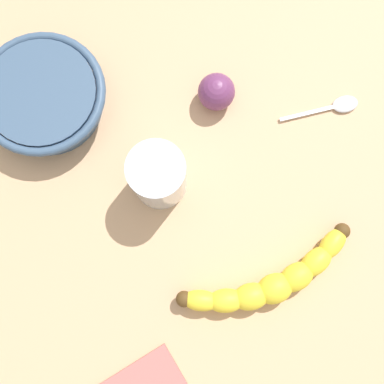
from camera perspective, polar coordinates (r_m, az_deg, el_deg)
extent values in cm
cube|color=tan|center=(64.15, 5.32, -2.54)|extent=(120.00, 120.00, 3.00)
ellipsoid|color=yellow|center=(60.16, 1.10, -13.14)|extent=(5.36, 4.04, 2.65)
ellipsoid|color=yellow|center=(60.31, 4.20, -13.12)|extent=(5.20, 3.77, 3.03)
ellipsoid|color=yellow|center=(60.58, 7.22, -12.58)|extent=(4.78, 3.43, 3.40)
ellipsoid|color=yellow|center=(60.98, 10.07, -11.56)|extent=(5.29, 4.47, 3.78)
ellipsoid|color=yellow|center=(61.48, 12.66, -10.10)|extent=(5.59, 4.71, 3.40)
ellipsoid|color=yellow|center=(62.08, 14.91, -8.26)|extent=(5.62, 4.87, 3.03)
ellipsoid|color=yellow|center=(62.76, 16.78, -6.10)|extent=(5.40, 4.96, 2.65)
sphere|color=#513819|center=(60.15, -0.99, -12.97)|extent=(2.08, 2.08, 2.08)
sphere|color=#513819|center=(63.27, 17.90, -4.57)|extent=(2.08, 2.08, 2.08)
cylinder|color=silver|center=(58.39, -4.16, 1.93)|extent=(7.15, 7.15, 9.65)
cylinder|color=gray|center=(59.00, -4.12, 1.81)|extent=(6.65, 6.65, 7.90)
cylinder|color=#3D5675|center=(66.51, -17.52, 10.87)|extent=(14.54, 14.54, 5.07)
torus|color=#3D5675|center=(64.79, -18.04, 11.45)|extent=(17.01, 17.01, 1.20)
sphere|color=#6B3360|center=(63.98, 3.01, 12.15)|extent=(5.02, 5.02, 5.02)
ellipsoid|color=silver|center=(68.88, 18.24, 10.19)|extent=(3.61, 2.41, 0.80)
cube|color=silver|center=(67.10, 14.19, 9.39)|extent=(8.50, 0.52, 0.25)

